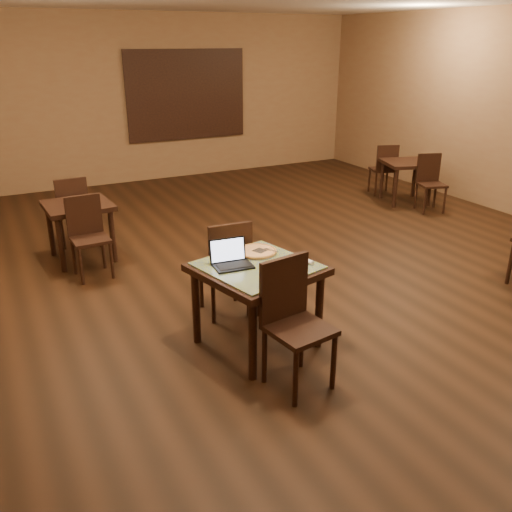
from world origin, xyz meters
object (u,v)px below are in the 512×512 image
pizza_pan (257,253)px  other_table_b (79,213)px  chair_main_far (227,263)px  chair_main_near (292,316)px  other_table_b_chair_near (88,232)px  other_table_b_chair_far (72,207)px  laptop (230,259)px  other_table_a_chair_far (384,167)px  other_table_a (407,168)px  tiled_table (257,276)px  other_table_a_chair_near (430,179)px

pizza_pan → other_table_b: 2.78m
chair_main_far → chair_main_near: bearing=93.2°
other_table_b_chair_near → other_table_b_chair_far: size_ratio=1.00×
laptop → other_table_a_chair_far: laptop is taller
other_table_b → other_table_a: bearing=-1.4°
chair_main_near → laptop: (-0.19, 0.71, 0.25)m
other_table_b_chair_far → tiled_table: bearing=103.5°
chair_main_near → tiled_table: bearing=80.1°
other_table_a_chair_near → other_table_b_chair_far: bearing=-171.7°
tiled_table → pizza_pan: 0.29m
chair_main_near → other_table_b_chair_near: chair_main_near is taller
chair_main_near → pizza_pan: size_ratio=2.98×
other_table_b_chair_near → tiled_table: bearing=-69.3°
tiled_table → other_table_a_chair_far: size_ratio=1.27×
other_table_a_chair_far → other_table_b_chair_near: 5.36m
other_table_a → other_table_b_chair_far: size_ratio=1.00×
chair_main_far → laptop: 0.61m
chair_main_far → other_table_b_chair_far: 2.88m
pizza_pan → other_table_a_chair_near: bearing=27.5°
tiled_table → other_table_a: 5.18m
other_table_a → other_table_b_chair_far: (-5.24, 0.39, -0.05)m
tiled_table → pizza_pan: size_ratio=3.26×
chair_main_far → other_table_b_chair_far: size_ratio=1.07×
pizza_pan → tiled_table: bearing=-116.6°
tiled_table → other_table_a_chair_near: 4.92m
chair_main_far → pizza_pan: chair_main_far is taller
chair_main_far → other_table_a_chair_far: (4.25, 2.83, -0.05)m
chair_main_near → other_table_b: (-0.97, 3.40, 0.01)m
pizza_pan → other_table_a_chair_far: 5.23m
chair_main_near → laptop: size_ratio=3.02×
other_table_b_chair_near → other_table_b_chair_far: same height
pizza_pan → other_table_a_chair_near: other_table_a_chair_near is taller
tiled_table → other_table_a_chair_near: size_ratio=1.27×
tiled_table → other_table_b_chair_far: (-0.98, 3.32, -0.14)m
pizza_pan → chair_main_far: bearing=108.5°
chair_main_far → other_table_a: 4.86m
tiled_table → laptop: (-0.20, 0.10, 0.16)m
other_table_a_chair_near → other_table_b_chair_far: 5.34m
other_table_a_chair_near → tiled_table: bearing=-132.5°
pizza_pan → other_table_b_chair_near: bearing=118.7°
tiled_table → other_table_a: bearing=20.5°
chair_main_far → laptop: laptop is taller
chair_main_near → chair_main_far: (0.01, 1.23, -0.02)m
other_table_a → other_table_a_chair_far: (-0.02, 0.52, -0.07)m
other_table_b → other_table_a_chair_far: bearing=4.2°
other_table_a → other_table_b: (-5.25, -0.14, 0.02)m
other_table_a_chair_near → other_table_a: bearing=110.8°
other_table_b → other_table_b_chair_near: size_ratio=0.87×
tiled_table → other_table_b: bearing=95.4°
tiled_table → chair_main_near: 0.62m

